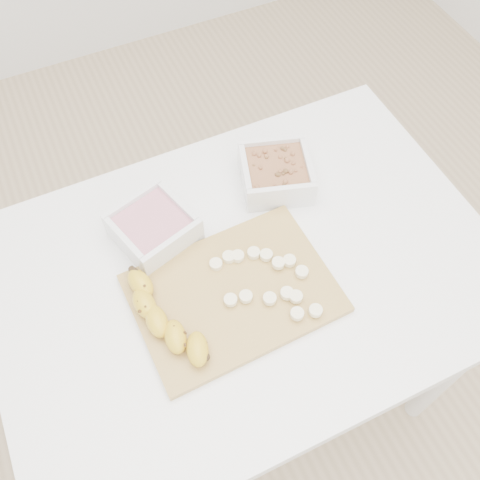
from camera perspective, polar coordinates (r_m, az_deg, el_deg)
name	(u,v)px	position (r m, az deg, el deg)	size (l,w,h in m)	color
ground	(244,384)	(1.75, 0.43, -15.12)	(3.50, 3.50, 0.00)	#C6AD89
table	(246,290)	(1.14, 0.64, -5.34)	(1.00, 0.70, 0.75)	white
bowl_yogurt	(153,227)	(1.08, -9.22, 1.34)	(0.18, 0.18, 0.07)	white
bowl_granola	(276,173)	(1.15, 3.86, 7.16)	(0.18, 0.18, 0.07)	white
cutting_board	(233,293)	(1.02, -0.70, -5.70)	(0.37, 0.27, 0.01)	tan
banana	(166,320)	(0.98, -7.86, -8.41)	(0.06, 0.22, 0.04)	gold
banana_slices	(267,279)	(1.02, 2.92, -4.16)	(0.17, 0.20, 0.02)	#FDF1BF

